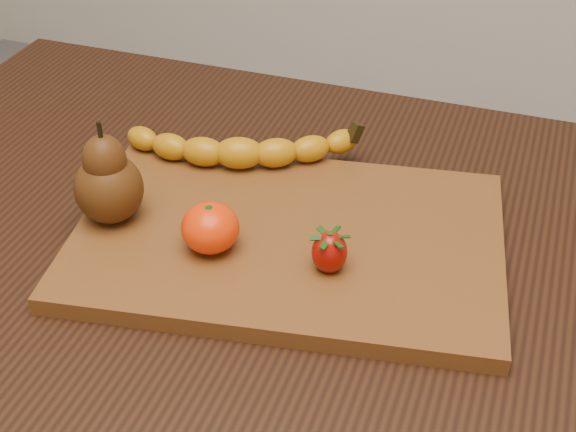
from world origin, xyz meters
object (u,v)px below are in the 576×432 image
(pear, at_px, (106,172))
(mandarin, at_px, (210,228))
(table, at_px, (246,284))
(cutting_board, at_px, (288,239))

(pear, height_order, mandarin, pear)
(pear, bearing_deg, table, 28.78)
(table, distance_m, mandarin, 0.17)
(pear, xyz_separation_m, mandarin, (0.12, -0.02, -0.03))
(table, relative_size, pear, 8.70)
(table, xyz_separation_m, cutting_board, (0.06, -0.03, 0.11))
(mandarin, bearing_deg, table, 88.97)
(cutting_board, relative_size, mandarin, 7.51)
(table, bearing_deg, mandarin, -91.03)
(cutting_board, xyz_separation_m, pear, (-0.19, -0.04, 0.07))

